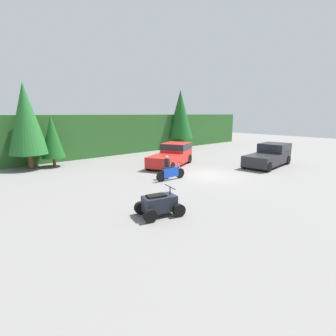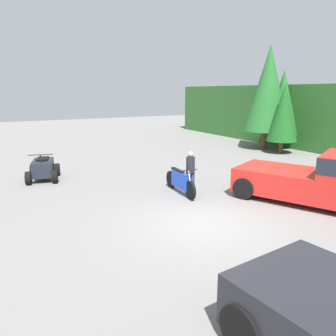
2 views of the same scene
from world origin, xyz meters
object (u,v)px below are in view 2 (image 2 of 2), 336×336
at_px(pickup_truck_red, 331,179).
at_px(quad_atv, 43,169).
at_px(dirt_bike, 180,182).
at_px(rider_person, 190,170).

distance_m(pickup_truck_red, quad_atv, 11.77).
relative_size(dirt_bike, quad_atv, 1.07).
bearing_deg(pickup_truck_red, rider_person, -162.82).
xyz_separation_m(pickup_truck_red, rider_person, (-3.72, -3.35, -0.09)).
height_order(pickup_truck_red, dirt_bike, pickup_truck_red).
bearing_deg(quad_atv, pickup_truck_red, 58.46).
relative_size(dirt_bike, rider_person, 1.45).
bearing_deg(dirt_bike, pickup_truck_red, 49.74).
height_order(quad_atv, rider_person, rider_person).
height_order(pickup_truck_red, rider_person, pickup_truck_red).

